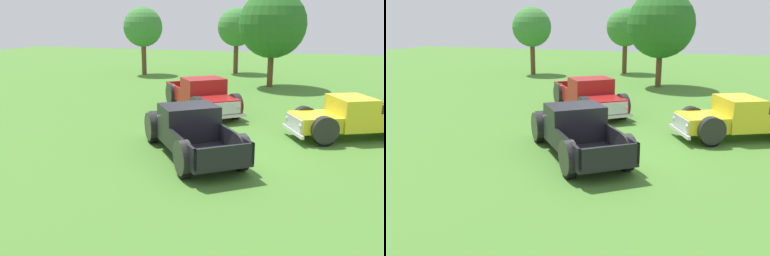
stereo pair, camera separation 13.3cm
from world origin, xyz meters
TOP-DOWN VIEW (x-y plane):
  - ground_plane at (0.00, 0.00)m, footprint 80.00×80.00m
  - pickup_truck_foreground at (-1.04, 0.08)m, footprint 4.63×5.12m
  - pickup_truck_behind_left at (-2.23, 5.46)m, footprint 4.78×5.25m
  - pickup_truck_behind_right at (3.88, 3.53)m, footprint 5.16×3.85m
  - trash_can at (-4.54, 9.30)m, footprint 0.59×0.59m
  - oak_tree_east at (-0.54, 13.86)m, footprint 4.12×4.12m
  - oak_tree_west at (-4.10, 19.55)m, footprint 2.91×2.91m
  - oak_tree_center at (-10.60, 16.58)m, footprint 2.94×2.94m

SIDE VIEW (x-z plane):
  - ground_plane at x=0.00m, z-range 0.00..0.00m
  - trash_can at x=-4.54m, z-range 0.00..0.95m
  - pickup_truck_behind_right at x=3.88m, z-range -0.03..1.47m
  - pickup_truck_foreground at x=-1.04m, z-range -0.04..1.53m
  - pickup_truck_behind_left at x=-2.23m, z-range -0.04..1.58m
  - oak_tree_west at x=-4.10m, z-range 1.01..6.00m
  - oak_tree_center at x=-10.60m, z-range 1.01..6.04m
  - oak_tree_east at x=-0.54m, z-range 0.89..6.81m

